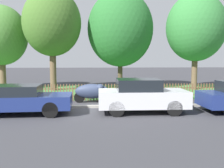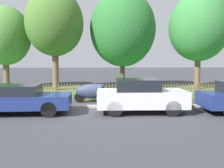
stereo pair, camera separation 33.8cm
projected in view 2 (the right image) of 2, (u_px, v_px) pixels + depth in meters
ground_plane at (99, 108)px, 12.23m from camera, size 120.00×120.00×0.00m
kerb_stone at (99, 106)px, 12.33m from camera, size 40.78×0.20×0.12m
grass_strip at (100, 91)px, 18.73m from camera, size 40.78×8.51×0.01m
park_fence at (99, 92)px, 14.47m from camera, size 40.78×0.05×0.96m
parked_car_black_saloon at (20, 99)px, 10.85m from camera, size 4.35×1.91×1.27m
parked_car_navy_estate at (141, 96)px, 11.08m from camera, size 3.94×1.78×1.51m
covered_motorcycle at (93, 91)px, 13.70m from camera, size 2.00×0.73×1.04m
tree_nearest_kerb at (5, 36)px, 19.89m from camera, size 4.10×4.10×6.62m
tree_behind_motorcycle at (55, 23)px, 18.74m from camera, size 4.34×4.34×7.60m
tree_mid_park at (123, 29)px, 20.02m from camera, size 5.25×5.25×7.82m
tree_far_left at (199, 27)px, 19.10m from camera, size 4.56×4.56×7.46m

